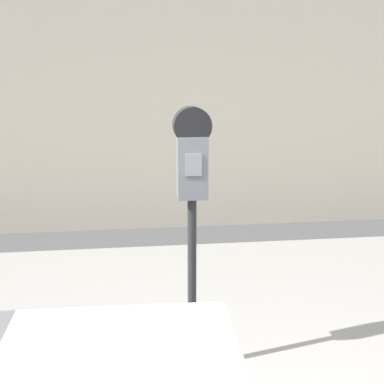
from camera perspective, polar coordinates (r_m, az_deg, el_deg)
sidewalk at (r=4.42m, az=-2.44°, el=-12.61°), size 24.00×2.80×0.13m
building_facade at (r=6.59m, az=-4.75°, el=18.51°), size 24.00×0.30×5.17m
parking_meter at (r=3.11m, az=0.00°, el=1.29°), size 0.22×0.14×1.65m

